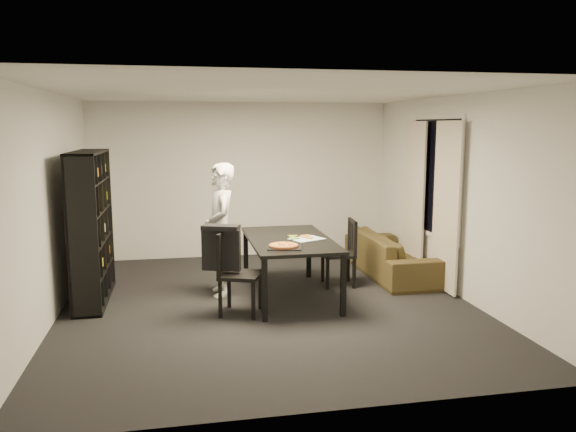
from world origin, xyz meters
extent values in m
cube|color=black|center=(0.00, 0.00, 0.00)|extent=(5.00, 5.50, 0.01)
cube|color=white|center=(0.00, 0.00, 2.60)|extent=(5.00, 5.50, 0.01)
cube|color=white|center=(0.00, 2.75, 1.30)|extent=(5.00, 0.01, 2.60)
cube|color=white|center=(0.00, -2.75, 1.30)|extent=(5.00, 0.01, 2.60)
cube|color=white|center=(-2.50, 0.00, 1.30)|extent=(0.01, 5.50, 2.60)
cube|color=white|center=(2.50, 0.00, 1.30)|extent=(0.01, 5.50, 2.60)
cube|color=black|center=(2.48, 0.60, 1.50)|extent=(0.02, 1.40, 1.60)
cube|color=white|center=(2.48, 0.60, 1.50)|extent=(0.03, 1.52, 1.72)
cube|color=beige|center=(2.40, 0.08, 1.15)|extent=(0.03, 0.70, 2.25)
cube|color=beige|center=(2.40, 1.12, 1.15)|extent=(0.03, 0.70, 2.25)
cube|color=black|center=(-2.16, 0.60, 0.95)|extent=(0.35, 1.50, 1.90)
cube|color=black|center=(0.32, 0.26, 0.75)|extent=(1.03, 1.86, 0.04)
cube|color=black|center=(-0.14, -0.62, 0.37)|extent=(0.06, 0.06, 0.73)
cube|color=black|center=(0.79, -0.62, 0.37)|extent=(0.06, 0.06, 0.73)
cube|color=black|center=(-0.14, 1.13, 0.37)|extent=(0.06, 0.06, 0.73)
cube|color=black|center=(0.79, 1.13, 0.37)|extent=(0.06, 0.06, 0.73)
cube|color=black|center=(-0.38, -0.30, 0.47)|extent=(0.59, 0.59, 0.04)
cube|color=black|center=(-0.57, -0.22, 0.73)|extent=(0.20, 0.44, 0.49)
cube|color=black|center=(-0.57, -0.22, 0.96)|extent=(0.18, 0.42, 0.05)
cube|color=black|center=(-0.26, -0.55, 0.22)|extent=(0.04, 0.04, 0.45)
cube|color=black|center=(-0.13, -0.18, 0.22)|extent=(0.04, 0.04, 0.45)
cube|color=black|center=(-0.63, -0.41, 0.22)|extent=(0.04, 0.04, 0.45)
cube|color=black|center=(-0.49, -0.04, 0.22)|extent=(0.04, 0.04, 0.45)
cube|color=black|center=(1.09, 0.63, 0.44)|extent=(0.46, 0.46, 0.04)
cube|color=black|center=(1.29, 0.62, 0.69)|extent=(0.07, 0.43, 0.46)
cube|color=black|center=(1.29, 0.62, 0.91)|extent=(0.06, 0.41, 0.05)
cube|color=black|center=(0.92, 0.83, 0.21)|extent=(0.04, 0.04, 0.42)
cube|color=black|center=(0.89, 0.46, 0.21)|extent=(0.04, 0.04, 0.42)
cube|color=black|center=(1.29, 0.80, 0.21)|extent=(0.04, 0.04, 0.42)
cube|color=black|center=(1.26, 0.44, 0.21)|extent=(0.04, 0.04, 0.42)
cube|color=black|center=(-0.59, -0.22, 0.76)|extent=(0.46, 0.24, 0.49)
cube|color=black|center=(-0.59, -0.22, 1.03)|extent=(0.47, 0.33, 0.05)
imported|color=silver|center=(-0.54, 0.52, 0.87)|extent=(0.45, 0.65, 1.74)
cube|color=black|center=(0.16, -0.30, 0.78)|extent=(0.47, 0.42, 0.01)
cylinder|color=#994F2C|center=(0.14, -0.29, 0.80)|extent=(0.35, 0.35, 0.02)
cylinder|color=gold|center=(0.14, -0.29, 0.81)|extent=(0.31, 0.31, 0.01)
cube|color=white|center=(0.53, 0.16, 0.78)|extent=(0.49, 0.44, 0.01)
imported|color=#41391A|center=(2.05, 1.05, 0.31)|extent=(0.82, 2.10, 0.61)
camera|label=1|loc=(-1.07, -6.70, 2.20)|focal=35.00mm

